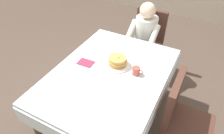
# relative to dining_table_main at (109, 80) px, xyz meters

# --- Properties ---
(ground_plane) EXTENTS (14.00, 14.00, 0.00)m
(ground_plane) POSITION_rel_dining_table_main_xyz_m (0.00, 0.00, -0.65)
(ground_plane) COLOR brown
(dining_table_main) EXTENTS (1.12, 1.52, 0.74)m
(dining_table_main) POSITION_rel_dining_table_main_xyz_m (0.00, 0.00, 0.00)
(dining_table_main) COLOR silver
(dining_table_main) RESTS_ON ground
(chair_diner) EXTENTS (0.44, 0.45, 0.93)m
(chair_diner) POSITION_rel_dining_table_main_xyz_m (0.01, 1.17, -0.12)
(chair_diner) COLOR #4C2D23
(chair_diner) RESTS_ON ground
(diner_person) EXTENTS (0.40, 0.43, 1.12)m
(diner_person) POSITION_rel_dining_table_main_xyz_m (0.01, 1.01, 0.02)
(diner_person) COLOR silver
(diner_person) RESTS_ON ground
(chair_right_side) EXTENTS (0.45, 0.44, 0.93)m
(chair_right_side) POSITION_rel_dining_table_main_xyz_m (0.77, 0.00, -0.12)
(chair_right_side) COLOR #4C2D23
(chair_right_side) RESTS_ON ground
(plate_breakfast) EXTENTS (0.28, 0.28, 0.02)m
(plate_breakfast) POSITION_rel_dining_table_main_xyz_m (0.02, 0.15, 0.10)
(plate_breakfast) COLOR white
(plate_breakfast) RESTS_ON dining_table_main
(breakfast_stack) EXTENTS (0.20, 0.19, 0.10)m
(breakfast_stack) POSITION_rel_dining_table_main_xyz_m (0.02, 0.15, 0.15)
(breakfast_stack) COLOR tan
(breakfast_stack) RESTS_ON plate_breakfast
(cup_coffee) EXTENTS (0.11, 0.08, 0.08)m
(cup_coffee) POSITION_rel_dining_table_main_xyz_m (0.25, 0.11, 0.13)
(cup_coffee) COLOR #B24C42
(cup_coffee) RESTS_ON dining_table_main
(fork_left_of_plate) EXTENTS (0.03, 0.18, 0.00)m
(fork_left_of_plate) POSITION_rel_dining_table_main_xyz_m (-0.17, 0.13, 0.09)
(fork_left_of_plate) COLOR silver
(fork_left_of_plate) RESTS_ON dining_table_main
(knife_right_of_plate) EXTENTS (0.02, 0.20, 0.00)m
(knife_right_of_plate) POSITION_rel_dining_table_main_xyz_m (0.21, 0.13, 0.09)
(knife_right_of_plate) COLOR silver
(knife_right_of_plate) RESTS_ON dining_table_main
(spoon_near_edge) EXTENTS (0.15, 0.04, 0.00)m
(spoon_near_edge) POSITION_rel_dining_table_main_xyz_m (0.06, -0.15, 0.09)
(spoon_near_edge) COLOR silver
(spoon_near_edge) RESTS_ON dining_table_main
(napkin_folded) EXTENTS (0.18, 0.13, 0.01)m
(napkin_folded) POSITION_rel_dining_table_main_xyz_m (-0.31, 0.03, 0.09)
(napkin_folded) COLOR #8C2D4C
(napkin_folded) RESTS_ON dining_table_main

